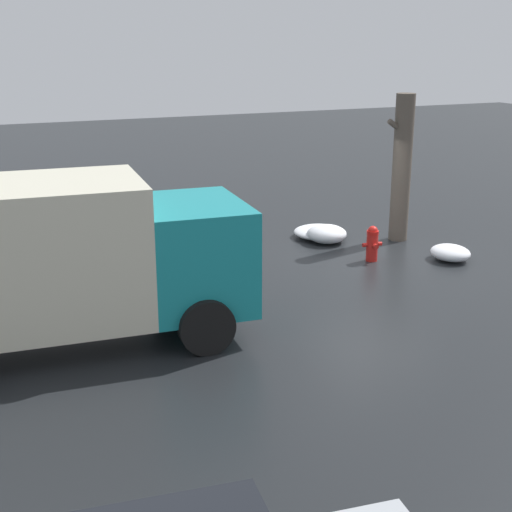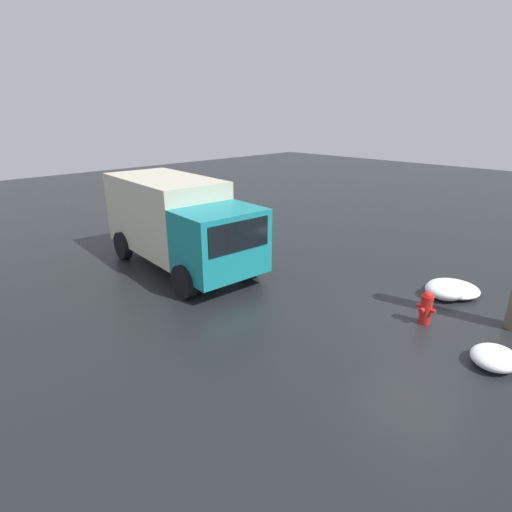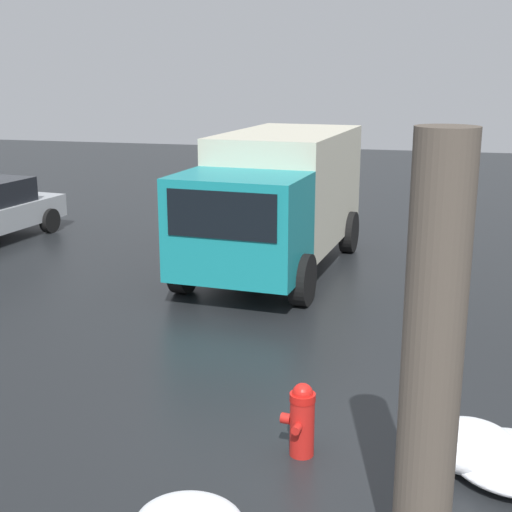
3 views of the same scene
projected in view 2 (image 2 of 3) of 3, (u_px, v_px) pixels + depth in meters
name	position (u px, v px, depth m)	size (l,w,h in m)	color
ground_plane	(424.00, 323.00, 9.21)	(60.00, 60.00, 0.00)	black
fire_hydrant	(426.00, 307.00, 9.07)	(0.46, 0.37, 0.80)	red
delivery_truck	(178.00, 220.00, 12.21)	(6.05, 2.85, 2.70)	teal
snow_pile_by_hydrant	(495.00, 358.00, 7.62)	(0.84, 0.95, 0.34)	white
snow_pile_curbside	(444.00, 290.00, 10.40)	(0.96, 0.97, 0.43)	white
snow_pile_by_tree	(453.00, 288.00, 10.68)	(1.30, 1.32, 0.28)	white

